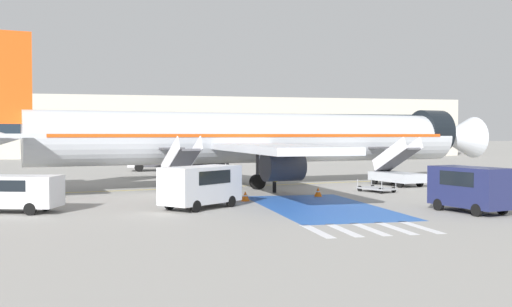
{
  "coord_description": "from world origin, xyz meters",
  "views": [
    {
      "loc": [
        -12.65,
        -47.08,
        4.07
      ],
      "look_at": [
        -1.97,
        -0.52,
        2.57
      ],
      "focal_mm": 42.0,
      "sensor_mm": 36.0,
      "label": 1
    }
  ],
  "objects_px": {
    "boarding_stairs_aft": "(181,180)",
    "terminal_building": "(212,127)",
    "service_van_0": "(201,183)",
    "baggage_cart": "(376,188)",
    "airliner": "(254,138)",
    "ground_crew_0": "(274,180)",
    "fuel_tanker": "(170,154)",
    "traffic_cone_1": "(318,192)",
    "traffic_cone_2": "(489,187)",
    "service_van_2": "(7,190)",
    "ground_crew_1": "(258,176)",
    "service_van_3": "(470,186)",
    "boarding_stairs_forward": "(396,173)",
    "traffic_cone_0": "(245,196)"
  },
  "relations": [
    {
      "from": "terminal_building",
      "to": "service_van_2",
      "type": "bearing_deg",
      "value": -106.23
    },
    {
      "from": "fuel_tanker",
      "to": "traffic_cone_1",
      "type": "distance_m",
      "value": 31.46
    },
    {
      "from": "airliner",
      "to": "terminal_building",
      "type": "distance_m",
      "value": 65.02
    },
    {
      "from": "fuel_tanker",
      "to": "service_van_0",
      "type": "bearing_deg",
      "value": -179.46
    },
    {
      "from": "boarding_stairs_aft",
      "to": "service_van_2",
      "type": "bearing_deg",
      "value": -154.01
    },
    {
      "from": "ground_crew_0",
      "to": "traffic_cone_2",
      "type": "height_order",
      "value": "ground_crew_0"
    },
    {
      "from": "fuel_tanker",
      "to": "baggage_cart",
      "type": "relative_size",
      "value": 3.09
    },
    {
      "from": "traffic_cone_1",
      "to": "traffic_cone_2",
      "type": "xyz_separation_m",
      "value": [
        13.3,
        0.92,
        -0.01
      ]
    },
    {
      "from": "service_van_3",
      "to": "traffic_cone_1",
      "type": "relative_size",
      "value": 7.66
    },
    {
      "from": "service_van_0",
      "to": "baggage_cart",
      "type": "relative_size",
      "value": 1.67
    },
    {
      "from": "boarding_stairs_aft",
      "to": "ground_crew_0",
      "type": "bearing_deg",
      "value": -12.42
    },
    {
      "from": "service_van_2",
      "to": "service_van_3",
      "type": "xyz_separation_m",
      "value": [
        23.58,
        -5.35,
        0.23
      ]
    },
    {
      "from": "airliner",
      "to": "service_van_0",
      "type": "distance_m",
      "value": 15.22
    },
    {
      "from": "service_van_3",
      "to": "fuel_tanker",
      "type": "bearing_deg",
      "value": -86.03
    },
    {
      "from": "boarding_stairs_forward",
      "to": "ground_crew_1",
      "type": "distance_m",
      "value": 11.5
    },
    {
      "from": "boarding_stairs_aft",
      "to": "terminal_building",
      "type": "height_order",
      "value": "terminal_building"
    },
    {
      "from": "boarding_stairs_aft",
      "to": "ground_crew_1",
      "type": "xyz_separation_m",
      "value": [
        6.07,
        2.97,
        -0.02
      ]
    },
    {
      "from": "ground_crew_0",
      "to": "ground_crew_1",
      "type": "height_order",
      "value": "ground_crew_1"
    },
    {
      "from": "service_van_3",
      "to": "traffic_cone_1",
      "type": "distance_m",
      "value": 10.83
    },
    {
      "from": "ground_crew_0",
      "to": "boarding_stairs_aft",
      "type": "bearing_deg",
      "value": 57.89
    },
    {
      "from": "fuel_tanker",
      "to": "service_van_0",
      "type": "distance_m",
      "value": 35.23
    },
    {
      "from": "boarding_stairs_aft",
      "to": "traffic_cone_0",
      "type": "distance_m",
      "value": 5.98
    },
    {
      "from": "traffic_cone_2",
      "to": "ground_crew_1",
      "type": "bearing_deg",
      "value": 161.6
    },
    {
      "from": "service_van_3",
      "to": "baggage_cart",
      "type": "distance_m",
      "value": 11.57
    },
    {
      "from": "service_van_0",
      "to": "airliner",
      "type": "bearing_deg",
      "value": 115.18
    },
    {
      "from": "airliner",
      "to": "service_van_2",
      "type": "height_order",
      "value": "airliner"
    },
    {
      "from": "service_van_3",
      "to": "boarding_stairs_forward",
      "type": "bearing_deg",
      "value": -116.17
    },
    {
      "from": "traffic_cone_2",
      "to": "traffic_cone_1",
      "type": "bearing_deg",
      "value": -176.05
    },
    {
      "from": "baggage_cart",
      "to": "ground_crew_1",
      "type": "height_order",
      "value": "ground_crew_1"
    },
    {
      "from": "ground_crew_0",
      "to": "terminal_building",
      "type": "distance_m",
      "value": 71.12
    },
    {
      "from": "fuel_tanker",
      "to": "traffic_cone_1",
      "type": "relative_size",
      "value": 15.15
    },
    {
      "from": "traffic_cone_0",
      "to": "boarding_stairs_aft",
      "type": "bearing_deg",
      "value": 125.61
    },
    {
      "from": "service_van_2",
      "to": "ground_crew_1",
      "type": "bearing_deg",
      "value": -39.05
    },
    {
      "from": "fuel_tanker",
      "to": "traffic_cone_2",
      "type": "relative_size",
      "value": 15.74
    },
    {
      "from": "boarding_stairs_aft",
      "to": "traffic_cone_1",
      "type": "xyz_separation_m",
      "value": [
        8.69,
        -3.25,
        -0.69
      ]
    },
    {
      "from": "baggage_cart",
      "to": "traffic_cone_1",
      "type": "height_order",
      "value": "baggage_cart"
    },
    {
      "from": "airliner",
      "to": "baggage_cart",
      "type": "distance_m",
      "value": 10.81
    },
    {
      "from": "ground_crew_0",
      "to": "ground_crew_1",
      "type": "bearing_deg",
      "value": -22.34
    },
    {
      "from": "ground_crew_0",
      "to": "traffic_cone_2",
      "type": "distance_m",
      "value": 15.63
    },
    {
      "from": "service_van_0",
      "to": "baggage_cart",
      "type": "xyz_separation_m",
      "value": [
        13.44,
        6.64,
        -1.12
      ]
    },
    {
      "from": "boarding_stairs_forward",
      "to": "baggage_cart",
      "type": "height_order",
      "value": "boarding_stairs_forward"
    },
    {
      "from": "boarding_stairs_aft",
      "to": "terminal_building",
      "type": "distance_m",
      "value": 71.84
    },
    {
      "from": "baggage_cart",
      "to": "terminal_building",
      "type": "xyz_separation_m",
      "value": [
        -0.86,
        71.77,
        5.2
      ]
    },
    {
      "from": "service_van_0",
      "to": "boarding_stairs_forward",
      "type": "bearing_deg",
      "value": 82.33
    },
    {
      "from": "service_van_0",
      "to": "fuel_tanker",
      "type": "bearing_deg",
      "value": 137.15
    },
    {
      "from": "boarding_stairs_forward",
      "to": "traffic_cone_0",
      "type": "height_order",
      "value": "boarding_stairs_forward"
    },
    {
      "from": "boarding_stairs_aft",
      "to": "baggage_cart",
      "type": "distance_m",
      "value": 13.82
    },
    {
      "from": "traffic_cone_2",
      "to": "terminal_building",
      "type": "height_order",
      "value": "terminal_building"
    },
    {
      "from": "baggage_cart",
      "to": "airliner",
      "type": "bearing_deg",
      "value": -64.38
    },
    {
      "from": "service_van_3",
      "to": "traffic_cone_1",
      "type": "bearing_deg",
      "value": -74.83
    }
  ]
}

